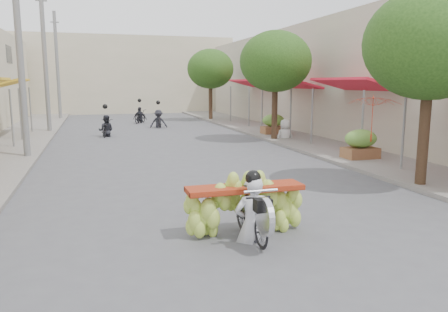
# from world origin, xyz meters

# --- Properties ---
(ground) EXTENTS (120.00, 120.00, 0.00)m
(ground) POSITION_xyz_m (0.00, 0.00, 0.00)
(ground) COLOR #515156
(ground) RESTS_ON ground
(sidewalk_right) EXTENTS (4.00, 60.00, 0.12)m
(sidewalk_right) POSITION_xyz_m (7.00, 15.00, 0.06)
(sidewalk_right) COLOR gray
(sidewalk_right) RESTS_ON ground
(shophouse_row_right) EXTENTS (9.77, 40.00, 6.00)m
(shophouse_row_right) POSITION_xyz_m (11.99, 14.00, 3.00)
(shophouse_row_right) COLOR #B2A793
(shophouse_row_right) RESTS_ON ground
(far_building) EXTENTS (20.00, 6.00, 7.00)m
(far_building) POSITION_xyz_m (0.00, 38.00, 3.50)
(far_building) COLOR beige
(far_building) RESTS_ON ground
(utility_pole_mid) EXTENTS (0.60, 0.24, 8.00)m
(utility_pole_mid) POSITION_xyz_m (-5.40, 12.00, 4.03)
(utility_pole_mid) COLOR slate
(utility_pole_mid) RESTS_ON ground
(utility_pole_far) EXTENTS (0.60, 0.24, 8.00)m
(utility_pole_far) POSITION_xyz_m (-5.40, 21.00, 4.03)
(utility_pole_far) COLOR slate
(utility_pole_far) RESTS_ON ground
(utility_pole_back) EXTENTS (0.60, 0.24, 8.00)m
(utility_pole_back) POSITION_xyz_m (-5.40, 30.00, 4.03)
(utility_pole_back) COLOR slate
(utility_pole_back) RESTS_ON ground
(street_tree_near) EXTENTS (3.40, 3.40, 5.25)m
(street_tree_near) POSITION_xyz_m (5.40, 4.00, 3.78)
(street_tree_near) COLOR #3A2719
(street_tree_near) RESTS_ON ground
(street_tree_mid) EXTENTS (3.40, 3.40, 5.25)m
(street_tree_mid) POSITION_xyz_m (5.40, 14.00, 3.78)
(street_tree_mid) COLOR #3A2719
(street_tree_mid) RESTS_ON ground
(street_tree_far) EXTENTS (3.40, 3.40, 5.25)m
(street_tree_far) POSITION_xyz_m (5.40, 26.00, 3.78)
(street_tree_far) COLOR #3A2719
(street_tree_far) RESTS_ON ground
(produce_crate_mid) EXTENTS (1.20, 0.88, 1.16)m
(produce_crate_mid) POSITION_xyz_m (6.20, 8.00, 0.71)
(produce_crate_mid) COLOR brown
(produce_crate_mid) RESTS_ON ground
(produce_crate_far) EXTENTS (1.20, 0.88, 1.16)m
(produce_crate_far) POSITION_xyz_m (6.20, 16.00, 0.71)
(produce_crate_far) COLOR brown
(produce_crate_far) RESTS_ON ground
(banana_motorbike) EXTENTS (2.20, 1.79, 2.20)m
(banana_motorbike) POSITION_xyz_m (-0.32, 1.75, 0.73)
(banana_motorbike) COLOR black
(banana_motorbike) RESTS_ON ground
(market_umbrella) EXTENTS (2.16, 2.16, 1.61)m
(market_umbrella) POSITION_xyz_m (6.19, 7.32, 2.40)
(market_umbrella) COLOR red
(market_umbrella) RESTS_ON ground
(pedestrian) EXTENTS (0.92, 0.56, 1.84)m
(pedestrian) POSITION_xyz_m (6.07, 14.21, 1.04)
(pedestrian) COLOR white
(pedestrian) RESTS_ON ground
(bg_motorbike_a) EXTENTS (0.90, 1.64, 1.95)m
(bg_motorbike_a) POSITION_xyz_m (-2.37, 18.21, 0.75)
(bg_motorbike_a) COLOR black
(bg_motorbike_a) RESTS_ON ground
(bg_motorbike_b) EXTENTS (1.08, 1.61, 1.95)m
(bg_motorbike_b) POSITION_xyz_m (0.94, 22.00, 0.86)
(bg_motorbike_b) COLOR black
(bg_motorbike_b) RESTS_ON ground
(bg_motorbike_c) EXTENTS (1.31, 1.75, 1.95)m
(bg_motorbike_c) POSITION_xyz_m (0.14, 25.48, 0.79)
(bg_motorbike_c) COLOR black
(bg_motorbike_c) RESTS_ON ground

